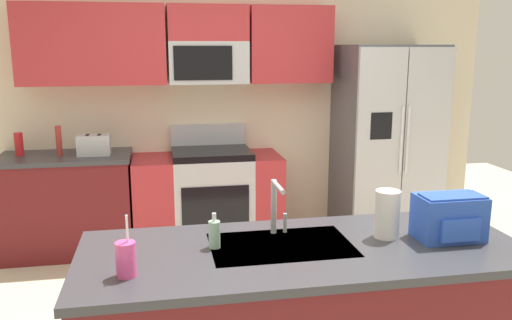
% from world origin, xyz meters
% --- Properties ---
extents(kitchen_wall_unit, '(5.20, 0.43, 2.60)m').
position_xyz_m(kitchen_wall_unit, '(-0.14, 2.08, 1.47)').
color(kitchen_wall_unit, beige).
rests_on(kitchen_wall_unit, ground).
extents(back_counter, '(1.14, 0.63, 0.90)m').
position_xyz_m(back_counter, '(-1.50, 1.80, 0.45)').
color(back_counter, maroon).
rests_on(back_counter, ground).
extents(range_oven, '(1.36, 0.61, 1.10)m').
position_xyz_m(range_oven, '(-0.24, 1.80, 0.44)').
color(range_oven, '#B7BABF').
rests_on(range_oven, ground).
extents(refrigerator, '(0.90, 0.76, 1.85)m').
position_xyz_m(refrigerator, '(1.49, 1.73, 0.93)').
color(refrigerator, '#4C4F54').
rests_on(refrigerator, ground).
extents(toaster, '(0.28, 0.16, 0.18)m').
position_xyz_m(toaster, '(-1.23, 1.75, 0.99)').
color(toaster, '#B7BABF').
rests_on(toaster, back_counter).
extents(pepper_mill, '(0.05, 0.05, 0.26)m').
position_xyz_m(pepper_mill, '(-1.53, 1.80, 1.03)').
color(pepper_mill, '#B2332D').
rests_on(pepper_mill, back_counter).
extents(bottle_red, '(0.07, 0.07, 0.20)m').
position_xyz_m(bottle_red, '(-1.87, 1.85, 1.00)').
color(bottle_red, red).
rests_on(bottle_red, back_counter).
extents(sink_faucet, '(0.08, 0.21, 0.28)m').
position_xyz_m(sink_faucet, '(-0.11, -0.51, 1.07)').
color(sink_faucet, '#B7BABF').
rests_on(sink_faucet, island_counter).
extents(drink_cup_pink, '(0.08, 0.08, 0.27)m').
position_xyz_m(drink_cup_pink, '(-0.83, -0.88, 0.98)').
color(drink_cup_pink, '#EA4C93').
rests_on(drink_cup_pink, island_counter).
extents(soap_dispenser, '(0.06, 0.06, 0.17)m').
position_xyz_m(soap_dispenser, '(-0.43, -0.62, 0.97)').
color(soap_dispenser, '#A5D8B2').
rests_on(soap_dispenser, island_counter).
extents(paper_towel_roll, '(0.12, 0.12, 0.24)m').
position_xyz_m(paper_towel_roll, '(0.43, -0.64, 1.02)').
color(paper_towel_roll, white).
rests_on(paper_towel_roll, island_counter).
extents(backpack, '(0.32, 0.22, 0.23)m').
position_xyz_m(backpack, '(0.72, -0.72, 1.02)').
color(backpack, blue).
rests_on(backpack, island_counter).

